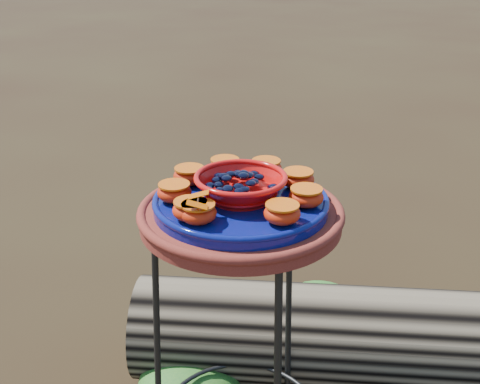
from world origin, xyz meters
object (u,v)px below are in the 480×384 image
Objects in this scene: red_bowl at (241,187)px; driftwood_log at (416,341)px; terracotta_saucer at (241,217)px; cobalt_plate at (241,204)px; plant_stand at (241,353)px.

red_bowl reaches higher than driftwood_log.
cobalt_plate is (0.00, 0.00, 0.03)m from terracotta_saucer.
plant_stand is 1.60× the size of terracotta_saucer.
cobalt_plate reaches higher than plant_stand.
terracotta_saucer is at bearing 0.00° from plant_stand.
cobalt_plate is 0.04m from red_bowl.
terracotta_saucer is 0.82m from driftwood_log.
red_bowl reaches higher than plant_stand.
terracotta_saucer is 0.07m from red_bowl.
cobalt_plate is at bearing -112.80° from driftwood_log.
plant_stand is at bearing 0.00° from red_bowl.
cobalt_plate is at bearing 0.00° from plant_stand.
cobalt_plate reaches higher than driftwood_log.
terracotta_saucer is at bearing -112.80° from driftwood_log.
cobalt_plate is at bearing 0.00° from red_bowl.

